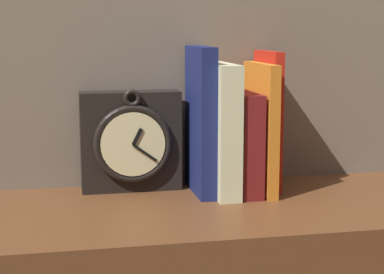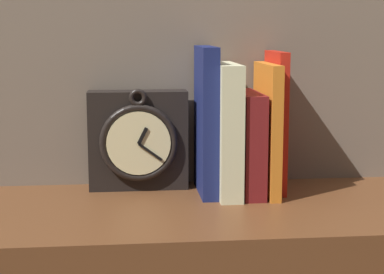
% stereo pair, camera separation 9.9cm
% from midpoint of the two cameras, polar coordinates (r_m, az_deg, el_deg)
% --- Properties ---
extents(clock, '(0.17, 0.07, 0.18)m').
position_cam_midpoint_polar(clock, '(1.11, -2.27, -0.31)').
color(clock, black).
rests_on(clock, bookshelf).
extents(book_slot0_navy, '(0.03, 0.13, 0.25)m').
position_cam_midpoint_polar(book_slot0_navy, '(1.08, 3.90, 1.45)').
color(book_slot0_navy, navy).
rests_on(book_slot0_navy, bookshelf).
extents(book_slot1_cream, '(0.04, 0.15, 0.22)m').
position_cam_midpoint_polar(book_slot1_cream, '(1.08, 5.64, 0.67)').
color(book_slot1_cream, beige).
rests_on(book_slot1_cream, bookshelf).
extents(book_slot2_maroon, '(0.04, 0.15, 0.17)m').
position_cam_midpoint_polar(book_slot2_maroon, '(1.09, 7.61, -0.53)').
color(book_slot2_maroon, maroon).
rests_on(book_slot2_maroon, bookshelf).
extents(book_slot3_orange, '(0.02, 0.15, 0.22)m').
position_cam_midpoint_polar(book_slot3_orange, '(1.10, 9.26, 0.72)').
color(book_slot3_orange, orange).
rests_on(book_slot3_orange, bookshelf).
extents(book_slot4_red, '(0.02, 0.12, 0.24)m').
position_cam_midpoint_polar(book_slot4_red, '(1.11, 9.96, 1.36)').
color(book_slot4_red, red).
rests_on(book_slot4_red, bookshelf).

